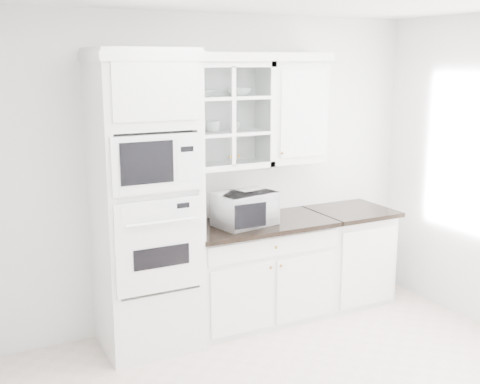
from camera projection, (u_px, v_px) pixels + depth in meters
room_shell at (295, 139)px, 4.09m from camera, size 4.00×3.50×2.70m
oven_column at (146, 204)px, 4.74m from camera, size 0.76×0.68×2.40m
base_cabinet_run at (257, 270)px, 5.39m from camera, size 1.32×0.67×0.92m
extra_base_cabinet at (348, 254)px, 5.83m from camera, size 0.72×0.67×0.92m
upper_cabinet_glass at (225, 115)px, 5.10m from camera, size 0.80×0.33×0.90m
upper_cabinet_solid at (292, 112)px, 5.40m from camera, size 0.55×0.33×0.90m
crown_molding at (214, 57)px, 4.92m from camera, size 2.14×0.38×0.07m
countertop_microwave at (244, 208)px, 5.15m from camera, size 0.56×0.50×0.29m
bowl_a at (200, 93)px, 4.97m from camera, size 0.27×0.27×0.05m
bowl_b at (239, 92)px, 5.13m from camera, size 0.27×0.27×0.07m
cup_a at (213, 127)px, 5.08m from camera, size 0.13×0.13×0.10m
cup_b at (235, 126)px, 5.17m from camera, size 0.09×0.09×0.08m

